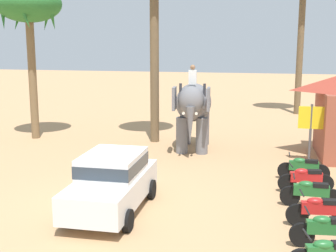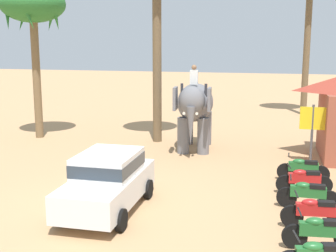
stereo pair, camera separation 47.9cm
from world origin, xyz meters
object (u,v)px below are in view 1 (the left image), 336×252
object	(u,v)px
car_sedan_foreground	(112,180)
motorcycle_second_in_row	(328,230)
motorcycle_end_of_row	(304,167)
palm_tree_left_of_road	(29,8)
motorcycle_mid_row	(320,210)
motorcycle_far_in_row	(306,179)
motorcycle_fourth_in_row	(311,192)
signboard_yellow	(311,122)
elephant_with_mahout	(193,106)

from	to	relation	value
car_sedan_foreground	motorcycle_second_in_row	size ratio (longest dim) A/B	2.30
motorcycle_end_of_row	palm_tree_left_of_road	world-z (taller)	palm_tree_left_of_road
motorcycle_mid_row	motorcycle_far_in_row	bearing A→B (deg)	93.60
motorcycle_second_in_row	palm_tree_left_of_road	xyz separation A→B (m)	(-13.08, 9.72, 6.00)
motorcycle_fourth_in_row	motorcycle_far_in_row	xyz separation A→B (m)	(-0.05, 1.37, 0.00)
motorcycle_mid_row	motorcycle_end_of_row	size ratio (longest dim) A/B	1.00
car_sedan_foreground	motorcycle_end_of_row	size ratio (longest dim) A/B	2.30
motorcycle_mid_row	motorcycle_far_in_row	xyz separation A→B (m)	(-0.18, 2.79, 0.00)
motorcycle_second_in_row	signboard_yellow	xyz separation A→B (m)	(0.19, 7.94, 1.22)
elephant_with_mahout	motorcycle_end_of_row	world-z (taller)	elephant_with_mahout
elephant_with_mahout	motorcycle_mid_row	distance (m)	9.23
motorcycle_fourth_in_row	motorcycle_end_of_row	distance (m)	2.72
motorcycle_second_in_row	signboard_yellow	world-z (taller)	signboard_yellow
motorcycle_second_in_row	motorcycle_fourth_in_row	distance (m)	2.70
motorcycle_end_of_row	palm_tree_left_of_road	size ratio (longest dim) A/B	0.24
palm_tree_left_of_road	motorcycle_second_in_row	bearing A→B (deg)	-36.60
motorcycle_second_in_row	car_sedan_foreground	bearing A→B (deg)	169.04
car_sedan_foreground	motorcycle_second_in_row	distance (m)	5.92
elephant_with_mahout	motorcycle_fourth_in_row	size ratio (longest dim) A/B	2.20
motorcycle_far_in_row	motorcycle_end_of_row	world-z (taller)	same
motorcycle_end_of_row	palm_tree_left_of_road	xyz separation A→B (m)	(-12.88, 4.30, 6.00)
motorcycle_fourth_in_row	motorcycle_mid_row	bearing A→B (deg)	-85.00
motorcycle_second_in_row	motorcycle_end_of_row	size ratio (longest dim) A/B	1.00
signboard_yellow	motorcycle_second_in_row	bearing A→B (deg)	-91.35
palm_tree_left_of_road	elephant_with_mahout	bearing A→B (deg)	-4.70
car_sedan_foreground	palm_tree_left_of_road	bearing A→B (deg)	130.30
motorcycle_second_in_row	palm_tree_left_of_road	distance (m)	17.37
motorcycle_far_in_row	motorcycle_end_of_row	bearing A→B (deg)	89.29
motorcycle_fourth_in_row	motorcycle_far_in_row	bearing A→B (deg)	92.13
elephant_with_mahout	motorcycle_fourth_in_row	bearing A→B (deg)	-53.80
motorcycle_second_in_row	motorcycle_mid_row	xyz separation A→B (m)	(-0.04, 1.28, 0.00)
car_sedan_foreground	motorcycle_mid_row	size ratio (longest dim) A/B	2.30
motorcycle_second_in_row	palm_tree_left_of_road	size ratio (longest dim) A/B	0.24
car_sedan_foreground	motorcycle_far_in_row	xyz separation A→B (m)	(5.57, 2.94, -0.46)
palm_tree_left_of_road	signboard_yellow	world-z (taller)	palm_tree_left_of_road
motorcycle_mid_row	motorcycle_end_of_row	world-z (taller)	same
motorcycle_fourth_in_row	motorcycle_second_in_row	bearing A→B (deg)	-86.44
elephant_with_mahout	palm_tree_left_of_road	size ratio (longest dim) A/B	0.52
signboard_yellow	palm_tree_left_of_road	bearing A→B (deg)	172.39
car_sedan_foreground	motorcycle_end_of_row	distance (m)	7.07
motorcycle_second_in_row	motorcycle_end_of_row	world-z (taller)	same
motorcycle_second_in_row	motorcycle_mid_row	distance (m)	1.28
motorcycle_end_of_row	motorcycle_mid_row	bearing A→B (deg)	-87.81
motorcycle_mid_row	motorcycle_far_in_row	world-z (taller)	same
motorcycle_mid_row	palm_tree_left_of_road	distance (m)	16.65
elephant_with_mahout	signboard_yellow	size ratio (longest dim) A/B	1.65
motorcycle_mid_row	palm_tree_left_of_road	size ratio (longest dim) A/B	0.24
motorcycle_second_in_row	motorcycle_far_in_row	xyz separation A→B (m)	(-0.22, 4.07, 0.00)
motorcycle_second_in_row	motorcycle_far_in_row	world-z (taller)	same
palm_tree_left_of_road	motorcycle_mid_row	bearing A→B (deg)	-32.91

